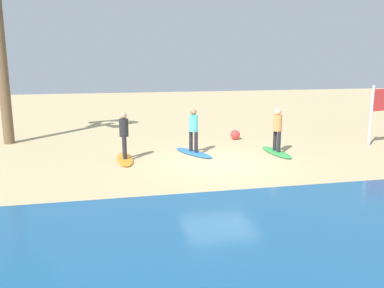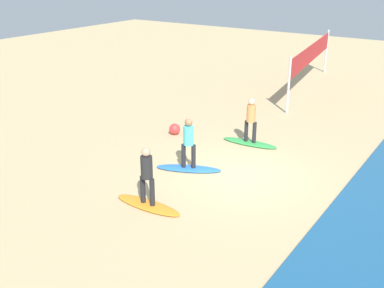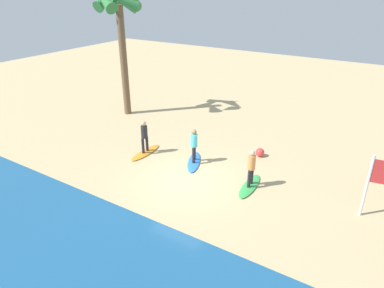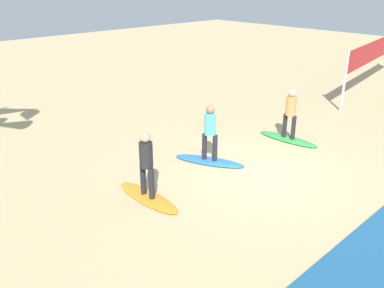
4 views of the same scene
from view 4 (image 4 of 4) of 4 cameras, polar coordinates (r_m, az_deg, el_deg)
ground_plane at (r=11.48m, az=10.13°, el=-4.09°), size 60.00×60.00×0.00m
surfboard_green at (r=13.93m, az=13.16°, el=0.70°), size 0.70×2.13×0.09m
surfer_green at (r=13.60m, az=13.53°, el=4.58°), size 0.32×0.46×1.64m
surfboard_blue at (r=11.97m, az=2.44°, el=-2.36°), size 1.39×2.14×0.09m
surfer_blue at (r=11.59m, az=2.52°, el=2.10°), size 0.32×0.43×1.64m
surfboard_orange at (r=10.14m, az=-6.12°, el=-7.36°), size 0.58×2.11×0.09m
surfer_orange at (r=9.68m, az=-6.36°, el=-2.26°), size 0.32×0.46×1.64m
volleyball_net at (r=21.50m, az=24.48°, el=11.71°), size 8.99×1.49×2.50m
beach_ball at (r=15.02m, az=2.55°, el=3.57°), size 0.43×0.43×0.43m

